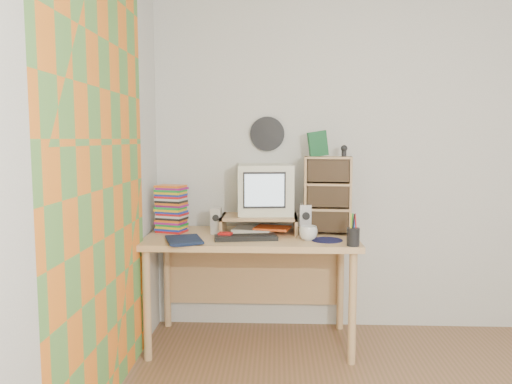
# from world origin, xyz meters

# --- Properties ---
(back_wall) EXTENTS (3.50, 0.00, 3.50)m
(back_wall) POSITION_xyz_m (0.00, 1.75, 1.25)
(back_wall) COLOR silver
(back_wall) RESTS_ON floor
(left_wall) EXTENTS (0.00, 3.50, 3.50)m
(left_wall) POSITION_xyz_m (-1.75, 0.00, 1.25)
(left_wall) COLOR silver
(left_wall) RESTS_ON floor
(curtain) EXTENTS (0.00, 2.20, 2.20)m
(curtain) POSITION_xyz_m (-1.71, 0.48, 1.15)
(curtain) COLOR orange
(curtain) RESTS_ON left_wall
(wall_disc) EXTENTS (0.25, 0.02, 0.25)m
(wall_disc) POSITION_xyz_m (-0.93, 1.73, 1.43)
(wall_disc) COLOR black
(wall_disc) RESTS_ON back_wall
(desk) EXTENTS (1.40, 0.70, 0.75)m
(desk) POSITION_xyz_m (-1.03, 1.44, 0.62)
(desk) COLOR tan
(desk) RESTS_ON floor
(monitor_riser) EXTENTS (0.52, 0.30, 0.12)m
(monitor_riser) POSITION_xyz_m (-0.98, 1.48, 0.84)
(monitor_riser) COLOR tan
(monitor_riser) RESTS_ON desk
(crt_monitor) EXTENTS (0.40, 0.40, 0.35)m
(crt_monitor) POSITION_xyz_m (-0.94, 1.53, 1.04)
(crt_monitor) COLOR beige
(crt_monitor) RESTS_ON monitor_riser
(speaker_left) EXTENTS (0.07, 0.07, 0.18)m
(speaker_left) POSITION_xyz_m (-1.27, 1.42, 0.84)
(speaker_left) COLOR silver
(speaker_left) RESTS_ON desk
(speaker_right) EXTENTS (0.08, 0.08, 0.21)m
(speaker_right) POSITION_xyz_m (-0.66, 1.42, 0.85)
(speaker_right) COLOR silver
(speaker_right) RESTS_ON desk
(keyboard) EXTENTS (0.42, 0.19, 0.03)m
(keyboard) POSITION_xyz_m (-1.06, 1.24, 0.76)
(keyboard) COLOR black
(keyboard) RESTS_ON desk
(dvd_stack) EXTENTS (0.22, 0.18, 0.27)m
(dvd_stack) POSITION_xyz_m (-1.59, 1.48, 0.88)
(dvd_stack) COLOR brown
(dvd_stack) RESTS_ON desk
(cd_rack) EXTENTS (0.33, 0.20, 0.53)m
(cd_rack) POSITION_xyz_m (-0.51, 1.48, 1.01)
(cd_rack) COLOR tan
(cd_rack) RESTS_ON desk
(mug) EXTENTS (0.14, 0.14, 0.09)m
(mug) POSITION_xyz_m (-0.66, 1.23, 0.80)
(mug) COLOR silver
(mug) RESTS_ON desk
(diary) EXTENTS (0.30, 0.26, 0.05)m
(diary) POSITION_xyz_m (-1.54, 1.11, 0.78)
(diary) COLOR #0F1A37
(diary) RESTS_ON desk
(mousepad) EXTENTS (0.25, 0.25, 0.00)m
(mousepad) POSITION_xyz_m (-0.54, 1.23, 0.75)
(mousepad) COLOR black
(mousepad) RESTS_ON desk
(pen_cup) EXTENTS (0.08, 0.08, 0.15)m
(pen_cup) POSITION_xyz_m (-0.40, 1.07, 0.83)
(pen_cup) COLOR black
(pen_cup) RESTS_ON desk
(papers) EXTENTS (0.31, 0.26, 0.04)m
(papers) POSITION_xyz_m (-0.97, 1.49, 0.77)
(papers) COLOR silver
(papers) RESTS_ON desk
(red_box) EXTENTS (0.10, 0.07, 0.04)m
(red_box) POSITION_xyz_m (-1.19, 1.25, 0.77)
(red_box) COLOR #B51313
(red_box) RESTS_ON desk
(game_box) EXTENTS (0.13, 0.07, 0.17)m
(game_box) POSITION_xyz_m (-0.58, 1.50, 1.36)
(game_box) COLOR #17532C
(game_box) RESTS_ON cd_rack
(webcam) EXTENTS (0.05, 0.05, 0.08)m
(webcam) POSITION_xyz_m (-0.41, 1.48, 1.31)
(webcam) COLOR black
(webcam) RESTS_ON cd_rack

